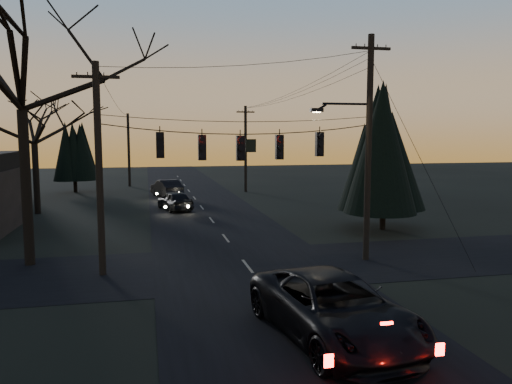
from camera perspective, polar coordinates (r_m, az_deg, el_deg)
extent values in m
plane|color=black|center=(12.73, 8.59, -19.91)|extent=(160.00, 160.00, 0.00)
cube|color=black|center=(31.40, -4.62, -3.84)|extent=(8.00, 120.00, 0.02)
cube|color=black|center=(21.77, -0.98, -8.49)|extent=(60.00, 7.00, 0.02)
cylinder|color=black|center=(20.99, -1.69, 7.75)|extent=(11.50, 0.04, 0.04)
cylinder|color=black|center=(23.61, -24.78, 0.36)|extent=(0.44, 0.44, 6.72)
cylinder|color=black|center=(30.96, 14.28, -2.69)|extent=(0.36, 0.36, 1.60)
cone|color=black|center=(30.60, 14.47, 4.01)|extent=(4.31, 4.31, 6.43)
cylinder|color=black|center=(39.03, -23.82, 1.37)|extent=(0.44, 0.44, 5.04)
cylinder|color=black|center=(52.58, -19.95, 0.84)|extent=(0.36, 0.36, 1.60)
cone|color=black|center=(52.38, -20.08, 4.16)|extent=(3.40, 3.40, 5.30)
imported|color=black|center=(14.31, 8.88, -13.00)|extent=(3.83, 6.73, 1.77)
imported|color=black|center=(38.04, -9.25, -0.98)|extent=(2.80, 4.61, 1.47)
imported|color=black|center=(46.38, -10.19, 0.41)|extent=(2.95, 5.06, 1.58)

